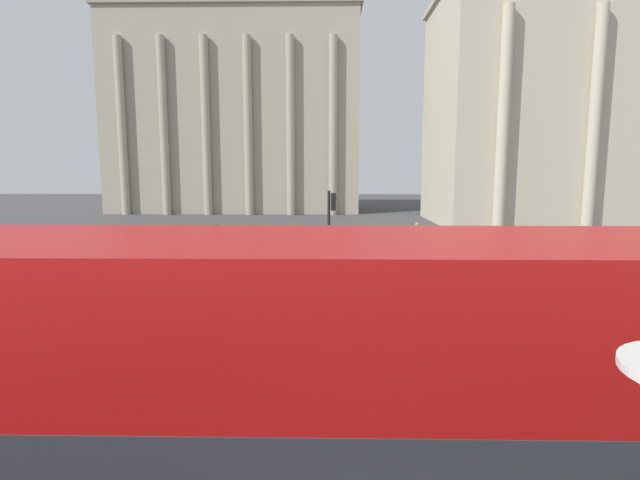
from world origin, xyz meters
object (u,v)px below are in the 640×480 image
(plaza_building_left, at_px, (238,115))
(car_silver, at_px, (320,280))
(double_decker_bus, at_px, (177,403))
(traffic_light_mid, at_px, (331,226))
(car_white, at_px, (181,265))
(pedestrian_grey, at_px, (358,263))
(pedestrian_yellow, at_px, (417,234))
(pedestrian_olive, at_px, (528,307))
(plaza_building_right, at_px, (629,110))
(traffic_light_near, at_px, (220,274))

(plaza_building_left, distance_m, car_silver, 45.55)
(double_decker_bus, distance_m, traffic_light_mid, 15.05)
(plaza_building_left, height_order, car_white, plaza_building_left)
(pedestrian_grey, bearing_deg, pedestrian_yellow, 137.34)
(double_decker_bus, distance_m, pedestrian_olive, 11.82)
(double_decker_bus, distance_m, car_white, 17.44)
(pedestrian_yellow, distance_m, pedestrian_grey, 10.72)
(car_silver, relative_size, pedestrian_olive, 2.46)
(traffic_light_mid, bearing_deg, pedestrian_olive, -45.79)
(traffic_light_mid, distance_m, car_silver, 2.36)
(traffic_light_mid, bearing_deg, double_decker_bus, -96.66)
(double_decker_bus, xyz_separation_m, pedestrian_grey, (2.92, 15.87, -1.40))
(double_decker_bus, relative_size, plaza_building_right, 0.32)
(plaza_building_right, height_order, pedestrian_yellow, plaza_building_right)
(traffic_light_near, xyz_separation_m, car_white, (-3.93, 9.70, -1.67))
(plaza_building_right, relative_size, car_silver, 8.37)
(traffic_light_near, distance_m, pedestrian_grey, 9.88)
(plaza_building_right, relative_size, pedestrian_olive, 20.60)
(plaza_building_right, xyz_separation_m, car_silver, (-27.48, -27.84, -9.64))
(double_decker_bus, distance_m, car_silver, 13.89)
(double_decker_bus, bearing_deg, car_white, 107.89)
(plaza_building_left, bearing_deg, plaza_building_right, -21.50)
(pedestrian_olive, bearing_deg, car_silver, 95.59)
(plaza_building_right, relative_size, traffic_light_mid, 8.53)
(plaza_building_right, bearing_deg, car_silver, -134.63)
(car_silver, bearing_deg, plaza_building_left, -176.74)
(double_decker_bus, height_order, pedestrian_grey, double_decker_bus)
(pedestrian_grey, bearing_deg, car_silver, -55.89)
(car_white, bearing_deg, traffic_light_mid, 55.84)
(traffic_light_mid, bearing_deg, car_white, 165.96)
(traffic_light_mid, xyz_separation_m, pedestrian_olive, (5.78, -5.94, -1.69))
(car_white, xyz_separation_m, pedestrian_grey, (7.89, -0.77, 0.27))
(double_decker_bus, distance_m, traffic_light_near, 7.00)
(double_decker_bus, relative_size, pedestrian_olive, 6.68)
(double_decker_bus, distance_m, plaza_building_right, 51.20)
(car_silver, distance_m, pedestrian_olive, 7.78)
(car_white, relative_size, pedestrian_yellow, 2.47)
(traffic_light_mid, xyz_separation_m, pedestrian_yellow, (5.39, 10.77, -1.70))
(plaza_building_right, distance_m, car_white, 43.09)
(double_decker_bus, relative_size, pedestrian_grey, 6.74)
(traffic_light_near, relative_size, pedestrian_olive, 2.12)
(traffic_light_near, relative_size, traffic_light_mid, 0.88)
(car_white, bearing_deg, pedestrian_yellow, 106.78)
(pedestrian_olive, xyz_separation_m, pedestrian_grey, (-4.60, 6.85, -0.01))
(traffic_light_near, height_order, traffic_light_mid, traffic_light_mid)
(double_decker_bus, xyz_separation_m, pedestrian_olive, (7.52, 9.01, -1.39))
(plaza_building_right, height_order, car_white, plaza_building_right)
(pedestrian_yellow, bearing_deg, plaza_building_right, -121.18)
(car_silver, bearing_deg, double_decker_bus, -16.44)
(pedestrian_olive, bearing_deg, plaza_building_right, 9.72)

